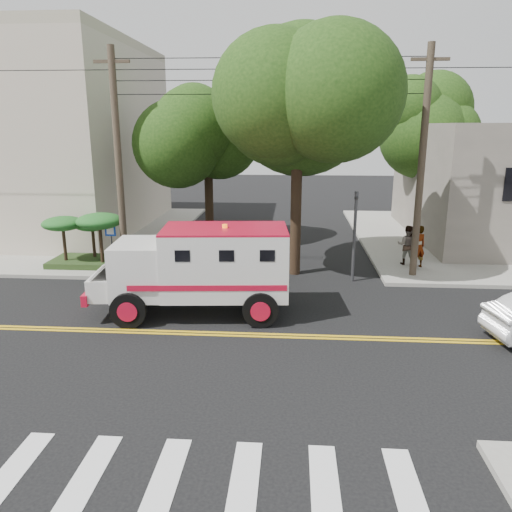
{
  "coord_description": "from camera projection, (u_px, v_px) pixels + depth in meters",
  "views": [
    {
      "loc": [
        1.35,
        -13.71,
        6.04
      ],
      "look_at": [
        0.11,
        3.19,
        1.6
      ],
      "focal_mm": 35.0,
      "sensor_mm": 36.0,
      "label": 1
    }
  ],
  "objects": [
    {
      "name": "sidewalk_nw",
      "position": [
        35.0,
        232.0,
        28.81
      ],
      "size": [
        17.0,
        17.0,
        0.15
      ],
      "primitive_type": "cube",
      "color": "gray",
      "rests_on": "ground"
    },
    {
      "name": "ground",
      "position": [
        245.0,
        335.0,
        14.85
      ],
      "size": [
        100.0,
        100.0,
        0.0
      ],
      "primitive_type": "plane",
      "color": "black",
      "rests_on": "ground"
    },
    {
      "name": "pedestrian_b",
      "position": [
        407.0,
        245.0,
        21.65
      ],
      "size": [
        1.01,
        0.9,
        1.73
      ],
      "primitive_type": "imported",
      "rotation": [
        0.0,
        0.0,
        2.81
      ],
      "color": "gray",
      "rests_on": "sidewalk_ne"
    },
    {
      "name": "tree_left",
      "position": [
        213.0,
        132.0,
        24.96
      ],
      "size": [
        4.48,
        4.2,
        7.7
      ],
      "color": "black",
      "rests_on": "ground"
    },
    {
      "name": "building_left",
      "position": [
        5.0,
        141.0,
        29.12
      ],
      "size": [
        16.0,
        14.0,
        10.0
      ],
      "primitive_type": "cube",
      "color": "beige",
      "rests_on": "sidewalk_nw"
    },
    {
      "name": "utility_pole_left",
      "position": [
        119.0,
        165.0,
        19.9
      ],
      "size": [
        0.28,
        0.28,
        9.0
      ],
      "primitive_type": "cylinder",
      "color": "#382D23",
      "rests_on": "ground"
    },
    {
      "name": "traffic_signal",
      "position": [
        355.0,
        227.0,
        19.42
      ],
      "size": [
        0.15,
        0.18,
        3.6
      ],
      "color": "#3F3F42",
      "rests_on": "ground"
    },
    {
      "name": "utility_pole_right",
      "position": [
        421.0,
        167.0,
        19.25
      ],
      "size": [
        0.28,
        0.28,
        9.0
      ],
      "primitive_type": "cylinder",
      "color": "#382D23",
      "rests_on": "ground"
    },
    {
      "name": "armored_truck",
      "position": [
        200.0,
        266.0,
        16.13
      ],
      "size": [
        6.54,
        3.01,
        2.9
      ],
      "rotation": [
        0.0,
        0.0,
        0.08
      ],
      "color": "silver",
      "rests_on": "ground"
    },
    {
      "name": "tree_right",
      "position": [
        428.0,
        125.0,
        27.9
      ],
      "size": [
        4.8,
        4.5,
        8.2
      ],
      "color": "black",
      "rests_on": "ground"
    },
    {
      "name": "pedestrian_a",
      "position": [
        418.0,
        246.0,
        21.2
      ],
      "size": [
        0.77,
        0.64,
        1.82
      ],
      "primitive_type": "imported",
      "rotation": [
        0.0,
        0.0,
        3.5
      ],
      "color": "gray",
      "rests_on": "sidewalk_ne"
    },
    {
      "name": "palm_planter",
      "position": [
        86.0,
        231.0,
        21.35
      ],
      "size": [
        3.52,
        2.63,
        2.36
      ],
      "color": "#1E3314",
      "rests_on": "sidewalk_nw"
    },
    {
      "name": "accessibility_sign",
      "position": [
        111.0,
        241.0,
        20.9
      ],
      "size": [
        0.45,
        0.1,
        2.02
      ],
      "color": "#3F3F42",
      "rests_on": "ground"
    },
    {
      "name": "tree_main",
      "position": [
        310.0,
        94.0,
        18.88
      ],
      "size": [
        6.08,
        5.7,
        9.85
      ],
      "color": "black",
      "rests_on": "ground"
    }
  ]
}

